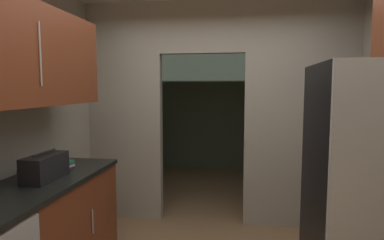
{
  "coord_description": "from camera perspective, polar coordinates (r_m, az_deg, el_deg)",
  "views": [
    {
      "loc": [
        0.3,
        -2.29,
        1.66
      ],
      "look_at": [
        -0.13,
        0.53,
        1.38
      ],
      "focal_mm": 30.35,
      "sensor_mm": 36.0,
      "label": 1
    }
  ],
  "objects": [
    {
      "name": "adjoining_room_shell",
      "position": [
        5.84,
        5.73,
        2.52
      ],
      "size": [
        3.23,
        2.82,
        2.7
      ],
      "color": "slate",
      "rests_on": "ground"
    },
    {
      "name": "upper_cabinet_counterside",
      "position": [
        2.69,
        -28.38,
        10.13
      ],
      "size": [
        0.36,
        1.87,
        0.76
      ],
      "color": "brown"
    },
    {
      "name": "kitchen_partition",
      "position": [
        3.94,
        5.11,
        2.51
      ],
      "size": [
        3.23,
        0.12,
        2.7
      ],
      "color": "#ADA899",
      "rests_on": "ground"
    },
    {
      "name": "book_stack",
      "position": [
        3.23,
        -21.44,
        -7.38
      ],
      "size": [
        0.14,
        0.16,
        0.08
      ],
      "color": "#8C3893",
      "rests_on": "lower_cabinet_run"
    },
    {
      "name": "boombox",
      "position": [
        2.92,
        -24.46,
        -7.57
      ],
      "size": [
        0.2,
        0.41,
        0.23
      ],
      "color": "black",
      "rests_on": "lower_cabinet_run"
    },
    {
      "name": "refrigerator",
      "position": [
        2.41,
        30.52,
        -13.44
      ],
      "size": [
        0.85,
        0.79,
        1.81
      ],
      "color": "black",
      "rests_on": "ground"
    }
  ]
}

